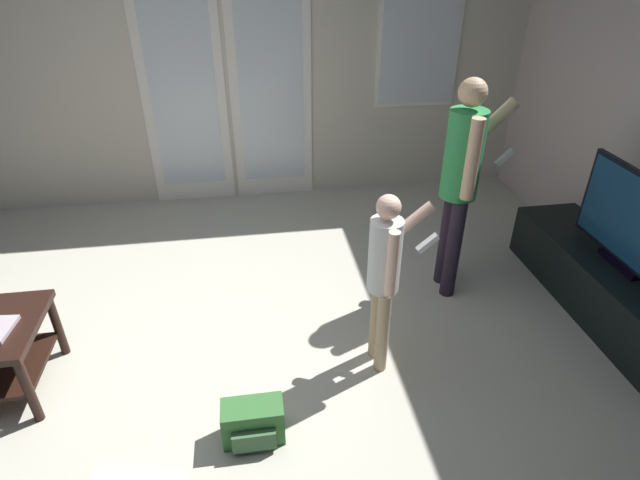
# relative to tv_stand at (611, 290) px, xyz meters

# --- Properties ---
(ground_plane) EXTENTS (6.18, 4.98, 0.02)m
(ground_plane) POSITION_rel_tv_stand_xyz_m (-2.73, -0.18, -0.20)
(ground_plane) COLOR beige
(wall_back_with_doors) EXTENTS (6.18, 0.09, 2.79)m
(wall_back_with_doors) POSITION_rel_tv_stand_xyz_m (-2.65, 2.28, 1.17)
(wall_back_with_doors) COLOR beige
(wall_back_with_doors) RESTS_ON ground_plane
(tv_stand) EXTENTS (0.49, 1.77, 0.38)m
(tv_stand) POSITION_rel_tv_stand_xyz_m (0.00, 0.00, 0.00)
(tv_stand) COLOR black
(tv_stand) RESTS_ON ground_plane
(flat_screen_tv) EXTENTS (0.08, 0.97, 0.63)m
(flat_screen_tv) POSITION_rel_tv_stand_xyz_m (-0.00, 0.00, 0.51)
(flat_screen_tv) COLOR black
(flat_screen_tv) RESTS_ON tv_stand
(person_adult) EXTENTS (0.54, 0.41, 1.51)m
(person_adult) POSITION_rel_tv_stand_xyz_m (-0.97, 0.46, 0.72)
(person_adult) COLOR #241B29
(person_adult) RESTS_ON ground_plane
(person_child) EXTENTS (0.44, 0.32, 1.12)m
(person_child) POSITION_rel_tv_stand_xyz_m (-1.64, -0.21, 0.48)
(person_child) COLOR tan
(person_child) RESTS_ON ground_plane
(backpack) EXTENTS (0.31, 0.20, 0.22)m
(backpack) POSITION_rel_tv_stand_xyz_m (-2.41, -0.66, -0.08)
(backpack) COLOR #376C35
(backpack) RESTS_ON ground_plane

